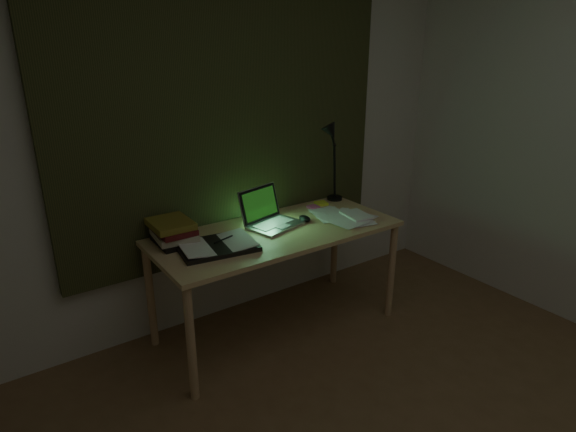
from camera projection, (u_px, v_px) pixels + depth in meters
The scene contains 11 objects.
wall_back at pixel (229, 130), 3.00m from camera, with size 3.50×0.00×2.50m, color silver.
curtain at pixel (230, 98), 2.90m from camera, with size 2.20×0.06×2.00m, color #30371B.
desk at pixel (277, 281), 3.04m from camera, with size 1.51×0.66×0.69m, color #DBB676, non-canonical shape.
laptop at pixel (275, 209), 2.94m from camera, with size 0.32×0.36×0.23m, color #AEAEB3, non-canonical shape.
open_textbook at pixel (217, 245), 2.66m from camera, with size 0.42×0.30×0.04m, color white, non-canonical shape.
book_stack at pixel (172, 231), 2.72m from camera, with size 0.22×0.26×0.14m, color white, non-canonical shape.
loose_papers at pixel (349, 217), 3.12m from camera, with size 0.32×0.34×0.02m, color white, non-canonical shape.
mouse at pixel (305, 219), 3.06m from camera, with size 0.06×0.10×0.04m, color black.
sticky_yellow at pixel (321, 203), 3.38m from camera, with size 0.08×0.08×0.02m, color #F9FF35.
sticky_pink at pixel (313, 207), 3.31m from camera, with size 0.07×0.07×0.01m, color pink.
desk_lamp at pixel (336, 160), 3.39m from camera, with size 0.39×0.30×0.58m, color black, non-canonical shape.
Camera 1 is at (-1.41, -0.68, 1.77)m, focal length 30.00 mm.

